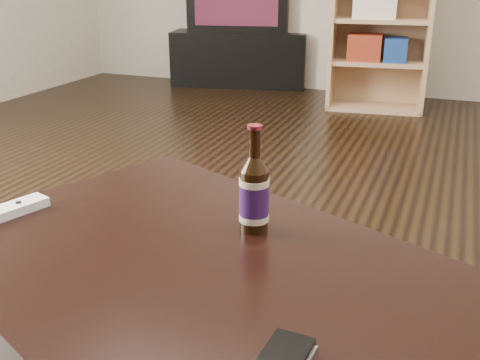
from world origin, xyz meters
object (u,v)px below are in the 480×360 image
(bookshelf, at_px, (380,16))
(remote, at_px, (6,211))
(tv_stand, at_px, (241,57))
(beer_bottle, at_px, (254,194))
(coffee_table, at_px, (223,305))

(bookshelf, bearing_deg, remote, -102.77)
(tv_stand, bearing_deg, beer_bottle, -80.50)
(coffee_table, bearing_deg, remote, 173.26)
(beer_bottle, height_order, remote, beer_bottle)
(coffee_table, relative_size, remote, 7.18)
(tv_stand, height_order, remote, remote)
(bookshelf, bearing_deg, beer_bottle, -93.13)
(tv_stand, distance_m, coffee_table, 3.93)
(bookshelf, xyz_separation_m, beer_bottle, (0.19, -2.97, -0.11))
(bookshelf, xyz_separation_m, coffee_table, (0.20, -3.16, -0.24))
(tv_stand, bearing_deg, bookshelf, -35.37)
(tv_stand, relative_size, beer_bottle, 4.98)
(beer_bottle, bearing_deg, tv_stand, 111.52)
(bookshelf, relative_size, coffee_table, 0.89)
(tv_stand, height_order, bookshelf, bookshelf)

